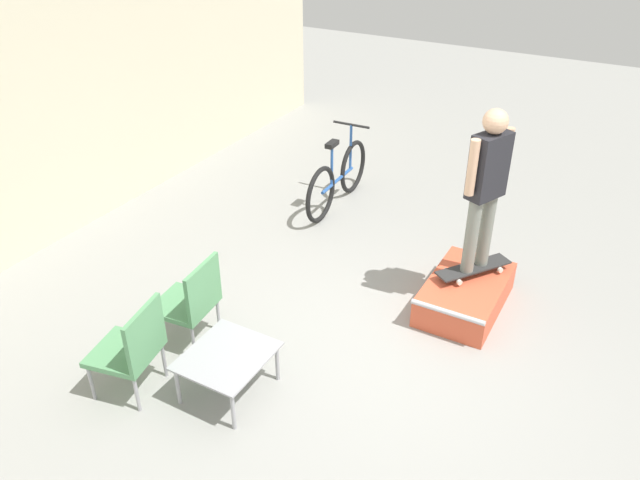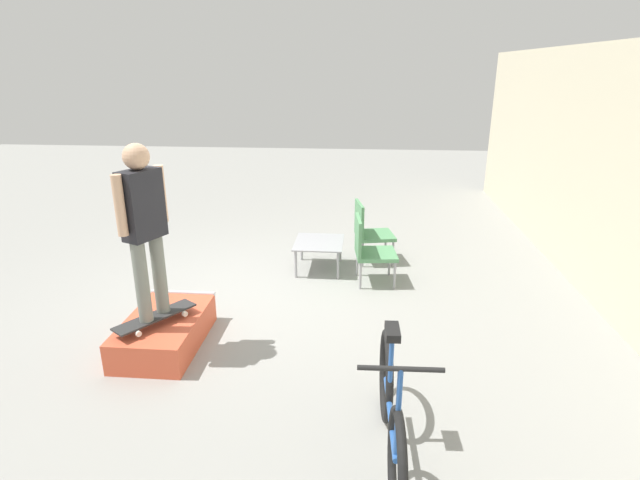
% 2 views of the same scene
% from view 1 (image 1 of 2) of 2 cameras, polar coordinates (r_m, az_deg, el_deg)
% --- Properties ---
extents(ground_plane, '(24.00, 24.00, 0.00)m').
position_cam_1_polar(ground_plane, '(5.94, 4.14, -10.54)').
color(ground_plane, gray).
extents(house_wall_back, '(12.00, 0.06, 3.00)m').
position_cam_1_polar(house_wall_back, '(7.69, -25.57, 9.45)').
color(house_wall_back, beige).
rests_on(house_wall_back, ground_plane).
extents(skate_ramp_box, '(1.21, 0.73, 0.34)m').
position_cam_1_polar(skate_ramp_box, '(6.60, 13.13, -4.82)').
color(skate_ramp_box, '#DB5638').
rests_on(skate_ramp_box, ground_plane).
extents(skateboard_on_ramp, '(0.80, 0.64, 0.07)m').
position_cam_1_polar(skateboard_on_ramp, '(6.59, 13.86, -2.48)').
color(skateboard_on_ramp, '#2D2D2D').
rests_on(skateboard_on_ramp, skate_ramp_box).
extents(person_skater, '(0.53, 0.34, 1.68)m').
position_cam_1_polar(person_skater, '(6.12, 15.01, 5.36)').
color(person_skater, gray).
rests_on(person_skater, skateboard_on_ramp).
extents(coffee_table, '(0.75, 0.67, 0.41)m').
position_cam_1_polar(coffee_table, '(5.41, -8.49, -10.71)').
color(coffee_table, '#9E9EA3').
rests_on(coffee_table, ground_plane).
extents(patio_chair_left, '(0.61, 0.61, 0.89)m').
position_cam_1_polar(patio_chair_left, '(5.51, -16.75, -9.28)').
color(patio_chair_left, '#99999E').
rests_on(patio_chair_left, ground_plane).
extents(patio_chair_right, '(0.57, 0.57, 0.89)m').
position_cam_1_polar(patio_chair_right, '(5.93, -11.66, -5.31)').
color(patio_chair_right, '#99999E').
rests_on(patio_chair_right, ground_plane).
extents(bicycle, '(1.72, 0.52, 1.03)m').
position_cam_1_polar(bicycle, '(8.30, 1.62, 5.65)').
color(bicycle, black).
rests_on(bicycle, ground_plane).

